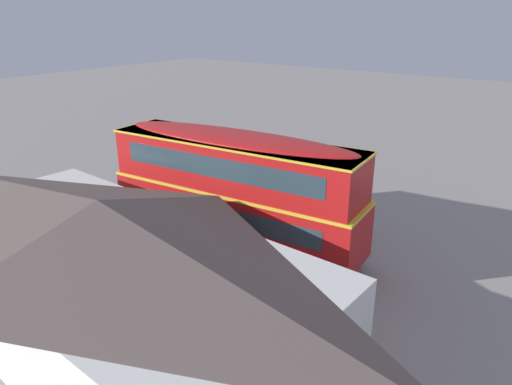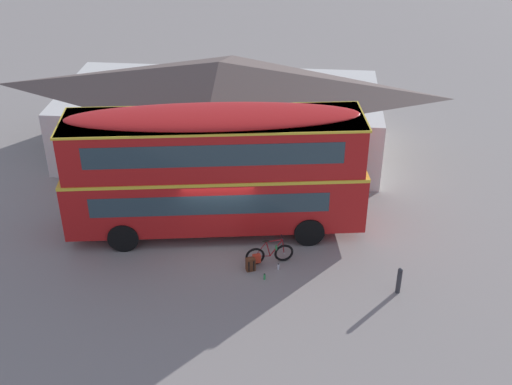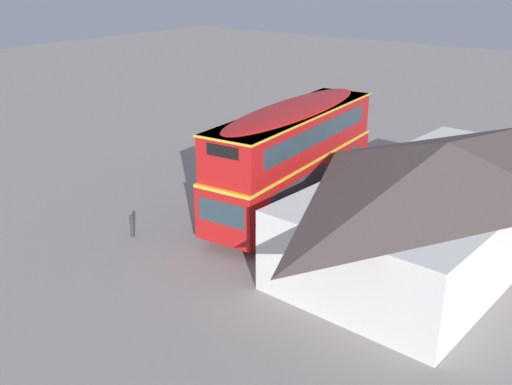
{
  "view_description": "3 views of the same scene",
  "coord_description": "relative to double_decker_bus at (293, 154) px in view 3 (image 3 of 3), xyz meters",
  "views": [
    {
      "loc": [
        -11.28,
        14.43,
        9.16
      ],
      "look_at": [
        -0.65,
        -0.13,
        2.2
      ],
      "focal_mm": 32.99,
      "sensor_mm": 36.0,
      "label": 1
    },
    {
      "loc": [
        1.91,
        -19.87,
        13.77
      ],
      "look_at": [
        1.31,
        -0.58,
        2.36
      ],
      "focal_mm": 46.03,
      "sensor_mm": 36.0,
      "label": 2
    },
    {
      "loc": [
        20.26,
        14.39,
        10.33
      ],
      "look_at": [
        1.59,
        0.01,
        1.23
      ],
      "focal_mm": 41.65,
      "sensor_mm": 36.0,
      "label": 3
    }
  ],
  "objects": [
    {
      "name": "ground_plane",
      "position": [
        0.19,
        -0.67,
        -2.65
      ],
      "size": [
        120.0,
        120.0,
        0.0
      ],
      "primitive_type": "plane",
      "color": "gray"
    },
    {
      "name": "double_decker_bus",
      "position": [
        0.0,
        0.0,
        0.0
      ],
      "size": [
        10.91,
        3.43,
        4.79
      ],
      "color": "black",
      "rests_on": "ground"
    },
    {
      "name": "touring_bicycle",
      "position": [
        1.95,
        -2.1,
        -2.28
      ],
      "size": [
        1.67,
        0.7,
        0.98
      ],
      "color": "black",
      "rests_on": "ground"
    },
    {
      "name": "backpack_on_ground",
      "position": [
        1.35,
        -2.52,
        -2.37
      ],
      "size": [
        0.36,
        0.33,
        0.53
      ],
      "color": "#592D19",
      "rests_on": "ground"
    },
    {
      "name": "water_bottle_clear_plastic",
      "position": [
        2.31,
        -2.43,
        -2.54
      ],
      "size": [
        0.08,
        0.08,
        0.23
      ],
      "color": "silver",
      "rests_on": "ground"
    },
    {
      "name": "water_bottle_green_metal",
      "position": [
        1.85,
        -3.01,
        -2.54
      ],
      "size": [
        0.07,
        0.07,
        0.23
      ],
      "color": "green",
      "rests_on": "ground"
    },
    {
      "name": "pub_building",
      "position": [
        -0.34,
        6.57,
        -0.48
      ],
      "size": [
        14.8,
        7.69,
        4.25
      ],
      "color": "silver",
      "rests_on": "ground"
    },
    {
      "name": "kerb_bollard",
      "position": [
        6.23,
        -3.55,
        -2.15
      ],
      "size": [
        0.16,
        0.16,
        0.97
      ],
      "color": "#333338",
      "rests_on": "ground"
    }
  ]
}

